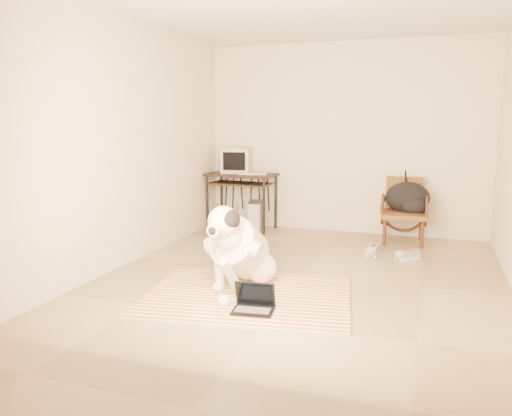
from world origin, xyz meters
The scene contains 16 objects.
floor centered at (0.00, 0.00, 0.00)m, with size 4.50×4.50×0.00m, color #8E7E57.
ceiling centered at (0.00, 0.00, 2.70)m, with size 4.50×4.50×0.00m, color silver.
wall_back centered at (0.00, 2.25, 1.35)m, with size 4.50×4.50×0.00m, color beige.
wall_front centered at (0.00, -2.25, 1.35)m, with size 4.50×4.50×0.00m, color beige.
wall_left centered at (-2.00, 0.00, 1.35)m, with size 4.50×4.50×0.00m, color beige.
rug centered at (-0.33, -0.83, 0.01)m, with size 2.05×1.69×0.02m.
dog centered at (-0.51, -0.58, 0.37)m, with size 0.61×1.28×0.92m.
laptop centered at (-0.15, -1.17, 0.08)m, with size 0.37×0.29×0.24m.
computer_desk centered at (-1.45, 1.93, 0.72)m, with size 1.04×0.63×0.83m.
crt_monitor centered at (-1.55, 2.01, 1.02)m, with size 0.48×0.46×0.38m.
desk_keyboard centered at (-1.23, 1.84, 0.85)m, with size 0.40×0.15×0.03m, color #B9AC91.
pc_tower centered at (-1.23, 1.93, 0.21)m, with size 0.29×0.48×0.42m.
rattan_chair centered at (0.89, 1.86, 0.43)m, with size 0.60×0.58×0.86m.
backpack centered at (0.95, 1.84, 0.59)m, with size 0.57×0.51×0.42m.
sneaker_left centered at (0.59, 1.09, 0.05)m, with size 0.15×0.32×0.11m.
sneaker_right centered at (1.00, 1.00, 0.05)m, with size 0.29×0.29×0.10m.
Camera 1 is at (1.18, -4.94, 1.60)m, focal length 35.00 mm.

